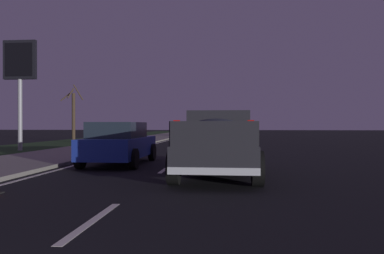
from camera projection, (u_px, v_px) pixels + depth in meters
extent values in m
plane|color=black|center=(201.00, 144.00, 28.36)|extent=(144.00, 144.00, 0.00)
cube|color=gray|center=(127.00, 143.00, 28.90)|extent=(108.00, 4.00, 0.12)
cube|color=#1E3819|center=(65.00, 143.00, 29.37)|extent=(108.00, 6.00, 0.01)
cube|color=silver|center=(93.00, 221.00, 5.66)|extent=(2.40, 0.14, 0.01)
cube|color=silver|center=(166.00, 169.00, 12.35)|extent=(2.40, 0.14, 0.01)
cube|color=silver|center=(187.00, 153.00, 18.82)|extent=(2.40, 0.14, 0.01)
cube|color=silver|center=(196.00, 147.00, 23.89)|extent=(2.40, 0.14, 0.01)
cube|color=silver|center=(202.00, 143.00, 29.69)|extent=(2.40, 0.14, 0.01)
cube|color=silver|center=(206.00, 140.00, 35.27)|extent=(2.40, 0.14, 0.01)
cube|color=silver|center=(209.00, 138.00, 40.70)|extent=(2.40, 0.14, 0.01)
cube|color=silver|center=(211.00, 136.00, 47.24)|extent=(2.40, 0.14, 0.01)
cube|color=silver|center=(213.00, 135.00, 53.84)|extent=(2.40, 0.14, 0.01)
cube|color=silver|center=(215.00, 134.00, 59.42)|extent=(2.40, 0.14, 0.01)
cube|color=silver|center=(216.00, 133.00, 65.11)|extent=(2.40, 0.14, 0.01)
cube|color=silver|center=(217.00, 132.00, 71.04)|extent=(2.40, 0.14, 0.01)
cube|color=silver|center=(218.00, 132.00, 76.71)|extent=(2.40, 0.14, 0.01)
cube|color=silver|center=(156.00, 144.00, 28.68)|extent=(108.00, 0.14, 0.01)
cube|color=#232328|center=(218.00, 152.00, 10.73)|extent=(5.42, 2.06, 0.60)
cube|color=#232328|center=(219.00, 126.00, 11.91)|extent=(2.18, 1.86, 0.90)
cube|color=#1E2833|center=(218.00, 124.00, 10.86)|extent=(0.06, 1.44, 0.50)
cube|color=#232328|center=(180.00, 132.00, 9.75)|extent=(3.02, 0.11, 0.56)
cube|color=#232328|center=(253.00, 133.00, 9.55)|extent=(3.02, 0.11, 0.56)
cube|color=#232328|center=(213.00, 134.00, 8.08)|extent=(0.10, 1.88, 0.56)
cube|color=silver|center=(213.00, 171.00, 8.09)|extent=(0.14, 2.00, 0.16)
cube|color=red|center=(177.00, 125.00, 8.17)|extent=(0.06, 0.14, 0.20)
cube|color=red|center=(251.00, 125.00, 8.00)|extent=(0.06, 0.14, 0.20)
ellipsoid|color=#232833|center=(216.00, 131.00, 9.65)|extent=(2.61, 1.55, 0.64)
sphere|color=silver|center=(204.00, 136.00, 10.19)|extent=(0.40, 0.40, 0.40)
sphere|color=beige|center=(228.00, 138.00, 9.02)|extent=(0.34, 0.34, 0.34)
cylinder|color=black|center=(190.00, 155.00, 12.61)|extent=(0.84, 0.28, 0.84)
cylinder|color=black|center=(250.00, 156.00, 12.40)|extent=(0.84, 0.28, 0.84)
cylinder|color=black|center=(174.00, 167.00, 9.06)|extent=(0.84, 0.28, 0.84)
cylinder|color=black|center=(258.00, 168.00, 8.85)|extent=(0.84, 0.28, 0.84)
cube|color=maroon|center=(227.00, 132.00, 40.12)|extent=(4.41, 1.83, 0.70)
cube|color=#1E2833|center=(227.00, 126.00, 39.87)|extent=(2.48, 1.60, 0.56)
cylinder|color=black|center=(219.00, 135.00, 41.70)|extent=(0.68, 0.22, 0.68)
cylinder|color=black|center=(235.00, 135.00, 41.52)|extent=(0.68, 0.22, 0.68)
cylinder|color=black|center=(218.00, 135.00, 38.73)|extent=(0.68, 0.22, 0.68)
cylinder|color=black|center=(235.00, 135.00, 38.54)|extent=(0.68, 0.22, 0.68)
cube|color=red|center=(227.00, 132.00, 37.98)|extent=(0.09, 1.51, 0.10)
cube|color=navy|center=(120.00, 147.00, 13.75)|extent=(4.40, 1.80, 0.70)
cube|color=#1E2833|center=(118.00, 130.00, 13.50)|extent=(2.46, 1.59, 0.56)
cylinder|color=black|center=(109.00, 152.00, 15.33)|extent=(0.68, 0.22, 0.68)
cylinder|color=black|center=(152.00, 152.00, 15.16)|extent=(0.68, 0.22, 0.68)
cylinder|color=black|center=(80.00, 158.00, 12.35)|extent=(0.68, 0.22, 0.68)
cylinder|color=black|center=(134.00, 159.00, 12.18)|extent=(0.68, 0.22, 0.68)
cube|color=red|center=(100.00, 150.00, 11.61)|extent=(0.08, 1.51, 0.10)
cylinder|color=#99999E|center=(20.00, 95.00, 21.21)|extent=(0.24, 0.24, 6.22)
cube|color=black|center=(20.00, 60.00, 21.19)|extent=(0.24, 1.90, 2.20)
cube|color=black|center=(19.00, 59.00, 21.06)|extent=(0.04, 1.60, 1.87)
cylinder|color=#423323|center=(74.00, 118.00, 31.17)|extent=(0.28, 0.28, 4.05)
cylinder|color=#423323|center=(78.00, 92.00, 31.30)|extent=(0.42, 0.77, 1.33)
cylinder|color=#423323|center=(67.00, 96.00, 30.99)|extent=(0.45, 1.01, 0.96)
cylinder|color=#423323|center=(71.00, 93.00, 30.89)|extent=(0.65, 0.36, 0.90)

